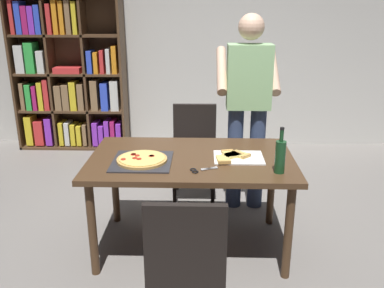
{
  "coord_description": "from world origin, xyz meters",
  "views": [
    {
      "loc": [
        0.09,
        -2.85,
        1.83
      ],
      "look_at": [
        0.0,
        0.15,
        0.8
      ],
      "focal_mm": 38.62,
      "sensor_mm": 36.0,
      "label": 1
    }
  ],
  "objects_px": {
    "chair_near_camera": "(186,260)",
    "wine_bottle": "(280,156)",
    "dining_table": "(191,167)",
    "kitchen_scissors": "(200,170)",
    "person_serving_pizza": "(248,102)",
    "pepperoni_pizza_on_tray": "(142,160)",
    "bookshelf": "(68,78)",
    "chair_far_side": "(194,146)"
  },
  "relations": [
    {
      "from": "person_serving_pizza",
      "to": "wine_bottle",
      "type": "bearing_deg",
      "value": -83.11
    },
    {
      "from": "bookshelf",
      "to": "chair_far_side",
      "type": "bearing_deg",
      "value": -40.79
    },
    {
      "from": "kitchen_scissors",
      "to": "chair_near_camera",
      "type": "bearing_deg",
      "value": -95.3
    },
    {
      "from": "chair_far_side",
      "to": "wine_bottle",
      "type": "relative_size",
      "value": 2.85
    },
    {
      "from": "chair_near_camera",
      "to": "chair_far_side",
      "type": "height_order",
      "value": "same"
    },
    {
      "from": "dining_table",
      "to": "wine_bottle",
      "type": "height_order",
      "value": "wine_bottle"
    },
    {
      "from": "chair_far_side",
      "to": "bookshelf",
      "type": "bearing_deg",
      "value": 139.21
    },
    {
      "from": "chair_near_camera",
      "to": "person_serving_pizza",
      "type": "height_order",
      "value": "person_serving_pizza"
    },
    {
      "from": "bookshelf",
      "to": "pepperoni_pizza_on_tray",
      "type": "xyz_separation_m",
      "value": [
        1.3,
        -2.48,
        -0.15
      ]
    },
    {
      "from": "chair_near_camera",
      "to": "bookshelf",
      "type": "distance_m",
      "value": 3.72
    },
    {
      "from": "chair_near_camera",
      "to": "pepperoni_pizza_on_tray",
      "type": "distance_m",
      "value": 0.94
    },
    {
      "from": "chair_far_side",
      "to": "person_serving_pizza",
      "type": "xyz_separation_m",
      "value": [
        0.48,
        -0.22,
        0.49
      ]
    },
    {
      "from": "dining_table",
      "to": "chair_far_side",
      "type": "bearing_deg",
      "value": 90.0
    },
    {
      "from": "chair_far_side",
      "to": "kitchen_scissors",
      "type": "bearing_deg",
      "value": -86.99
    },
    {
      "from": "chair_near_camera",
      "to": "pepperoni_pizza_on_tray",
      "type": "relative_size",
      "value": 2.14
    },
    {
      "from": "chair_far_side",
      "to": "person_serving_pizza",
      "type": "height_order",
      "value": "person_serving_pizza"
    },
    {
      "from": "person_serving_pizza",
      "to": "pepperoni_pizza_on_tray",
      "type": "distance_m",
      "value": 1.2
    },
    {
      "from": "bookshelf",
      "to": "chair_near_camera",
      "type": "bearing_deg",
      "value": -63.5
    },
    {
      "from": "person_serving_pizza",
      "to": "kitchen_scissors",
      "type": "distance_m",
      "value": 1.09
    },
    {
      "from": "bookshelf",
      "to": "pepperoni_pizza_on_tray",
      "type": "relative_size",
      "value": 4.64
    },
    {
      "from": "dining_table",
      "to": "kitchen_scissors",
      "type": "height_order",
      "value": "kitchen_scissors"
    },
    {
      "from": "chair_far_side",
      "to": "bookshelf",
      "type": "relative_size",
      "value": 0.46
    },
    {
      "from": "chair_near_camera",
      "to": "person_serving_pizza",
      "type": "bearing_deg",
      "value": 74.07
    },
    {
      "from": "wine_bottle",
      "to": "kitchen_scissors",
      "type": "distance_m",
      "value": 0.55
    },
    {
      "from": "bookshelf",
      "to": "kitchen_scissors",
      "type": "bearing_deg",
      "value": -56.88
    },
    {
      "from": "pepperoni_pizza_on_tray",
      "to": "kitchen_scissors",
      "type": "bearing_deg",
      "value": -19.82
    },
    {
      "from": "bookshelf",
      "to": "kitchen_scissors",
      "type": "height_order",
      "value": "bookshelf"
    },
    {
      "from": "chair_near_camera",
      "to": "person_serving_pizza",
      "type": "relative_size",
      "value": 0.51
    },
    {
      "from": "bookshelf",
      "to": "kitchen_scissors",
      "type": "distance_m",
      "value": 3.14
    },
    {
      "from": "person_serving_pizza",
      "to": "chair_far_side",
      "type": "bearing_deg",
      "value": 155.16
    },
    {
      "from": "chair_near_camera",
      "to": "chair_far_side",
      "type": "distance_m",
      "value": 1.89
    },
    {
      "from": "chair_near_camera",
      "to": "wine_bottle",
      "type": "xyz_separation_m",
      "value": [
        0.6,
        0.67,
        0.36
      ]
    },
    {
      "from": "bookshelf",
      "to": "pepperoni_pizza_on_tray",
      "type": "distance_m",
      "value": 2.81
    },
    {
      "from": "chair_near_camera",
      "to": "bookshelf",
      "type": "relative_size",
      "value": 0.46
    },
    {
      "from": "dining_table",
      "to": "kitchen_scissors",
      "type": "bearing_deg",
      "value": -76.31
    },
    {
      "from": "wine_bottle",
      "to": "person_serving_pizza",
      "type": "bearing_deg",
      "value": 96.89
    },
    {
      "from": "person_serving_pizza",
      "to": "chair_near_camera",
      "type": "bearing_deg",
      "value": -105.93
    },
    {
      "from": "person_serving_pizza",
      "to": "kitchen_scissors",
      "type": "relative_size",
      "value": 8.85
    },
    {
      "from": "dining_table",
      "to": "wine_bottle",
      "type": "bearing_deg",
      "value": -24.8
    },
    {
      "from": "person_serving_pizza",
      "to": "dining_table",
      "type": "bearing_deg",
      "value": -123.33
    },
    {
      "from": "chair_far_side",
      "to": "wine_bottle",
      "type": "distance_m",
      "value": 1.4
    },
    {
      "from": "chair_near_camera",
      "to": "kitchen_scissors",
      "type": "height_order",
      "value": "chair_near_camera"
    }
  ]
}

